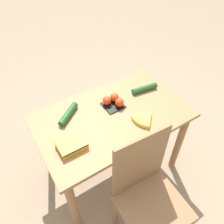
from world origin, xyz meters
The scene contains 8 objects.
ground_plane centered at (0.00, 0.00, 0.00)m, with size 12.00×12.00×0.00m, color gray.
dining_table centered at (0.00, 0.00, 0.61)m, with size 1.14×0.71×0.74m.
chair centered at (0.08, 0.55, 0.50)m, with size 0.44×0.43×0.97m.
banana_bunch centered at (-0.17, 0.17, 0.75)m, with size 0.16×0.16×0.03m.
tomato_pack centered at (-0.07, -0.09, 0.77)m, with size 0.15×0.15×0.08m.
carrot_bag centered at (0.38, 0.11, 0.76)m, with size 0.18×0.14×0.05m.
cucumber_near centered at (0.28, -0.16, 0.76)m, with size 0.21×0.18×0.05m.
cucumber_far centered at (-0.38, -0.09, 0.76)m, with size 0.23×0.08×0.05m.
Camera 1 is at (0.63, 0.97, 1.89)m, focal length 35.00 mm.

